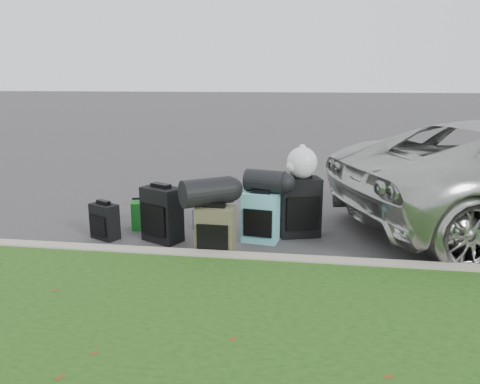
# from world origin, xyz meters

# --- Properties ---
(ground) EXTENTS (120.00, 120.00, 0.00)m
(ground) POSITION_xyz_m (0.00, 0.00, 0.00)
(ground) COLOR #383535
(ground) RESTS_ON ground
(curb) EXTENTS (120.00, 0.18, 0.15)m
(curb) POSITION_xyz_m (0.00, -1.00, 0.07)
(curb) COLOR #9E937F
(curb) RESTS_ON ground
(suitcase_small_black) EXTENTS (0.42, 0.35, 0.46)m
(suitcase_small_black) POSITION_xyz_m (-1.78, -0.31, 0.23)
(suitcase_small_black) COLOR black
(suitcase_small_black) RESTS_ON ground
(suitcase_large_black_left) EXTENTS (0.56, 0.48, 0.69)m
(suitcase_large_black_left) POSITION_xyz_m (-1.02, -0.29, 0.35)
(suitcase_large_black_left) COLOR black
(suitcase_large_black_left) RESTS_ON ground
(suitcase_olive) EXTENTS (0.44, 0.29, 0.60)m
(suitcase_olive) POSITION_xyz_m (-0.25, -0.74, 0.30)
(suitcase_olive) COLOR #423E29
(suitcase_olive) RESTS_ON ground
(suitcase_teal) EXTENTS (0.47, 0.33, 0.63)m
(suitcase_teal) POSITION_xyz_m (0.21, -0.14, 0.31)
(suitcase_teal) COLOR teal
(suitcase_teal) RESTS_ON ground
(suitcase_large_black_right) EXTENTS (0.58, 0.44, 0.77)m
(suitcase_large_black_right) POSITION_xyz_m (0.69, 0.16, 0.39)
(suitcase_large_black_right) COLOR black
(suitcase_large_black_right) RESTS_ON ground
(tote_green) EXTENTS (0.40, 0.36, 0.38)m
(tote_green) POSITION_xyz_m (-1.43, 0.18, 0.19)
(tote_green) COLOR #1A7822
(tote_green) RESTS_ON ground
(tote_navy) EXTENTS (0.31, 0.28, 0.28)m
(tote_navy) POSITION_xyz_m (-0.60, 0.25, 0.14)
(tote_navy) COLOR navy
(tote_navy) RESTS_ON ground
(duffel_left) EXTENTS (0.66, 0.60, 0.32)m
(duffel_left) POSITION_xyz_m (-0.35, -0.67, 0.76)
(duffel_left) COLOR black
(duffel_left) RESTS_ON suitcase_olive
(duffel_right) EXTENTS (0.55, 0.39, 0.28)m
(duffel_right) POSITION_xyz_m (0.26, -0.07, 0.77)
(duffel_right) COLOR black
(duffel_right) RESTS_ON suitcase_teal
(trash_bag) EXTENTS (0.39, 0.39, 0.39)m
(trash_bag) POSITION_xyz_m (0.70, 0.18, 0.97)
(trash_bag) COLOR white
(trash_bag) RESTS_ON suitcase_large_black_right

